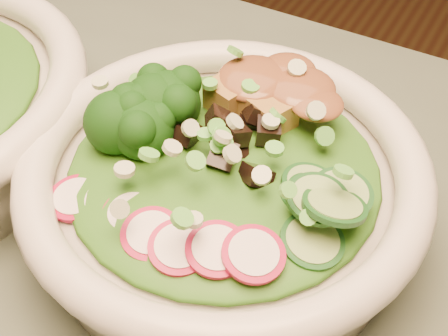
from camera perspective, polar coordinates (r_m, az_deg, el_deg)
The scene contains 9 objects.
salad_bowl at distance 0.41m, azimuth 0.00°, elevation -1.92°, with size 0.26×0.26×0.07m.
lettuce_bed at distance 0.39m, azimuth 0.00°, elevation 0.10°, with size 0.20×0.20×0.02m, color #205512.
broccoli_florets at distance 0.41m, azimuth -7.62°, elevation 4.51°, with size 0.08×0.07×0.04m, color black, non-canonical shape.
radish_slices at distance 0.35m, azimuth -4.91°, elevation -6.11°, with size 0.11×0.04×0.02m, color #A20C34, non-canonical shape.
cucumber_slices at distance 0.37m, azimuth 8.53°, elevation -2.31°, with size 0.07×0.07×0.04m, color #96C96F, non-canonical shape.
mushroom_heap at distance 0.39m, azimuth 0.88°, elevation 2.57°, with size 0.07×0.07×0.04m, color black, non-canonical shape.
tofu_cubes at distance 0.43m, azimuth 4.39°, elevation 6.24°, with size 0.09×0.06×0.04m, color olive, non-canonical shape.
peanut_sauce at distance 0.42m, azimuth 4.49°, elevation 7.59°, with size 0.07×0.05×0.02m, color brown.
scallion_garnish at distance 0.38m, azimuth 0.00°, elevation 2.59°, with size 0.19×0.19×0.02m, color #5DBD42, non-canonical shape.
Camera 1 is at (0.10, -0.11, 1.09)m, focal length 50.00 mm.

